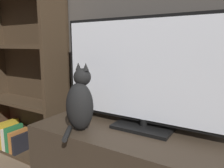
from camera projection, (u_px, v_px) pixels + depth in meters
The scene contains 4 objects.
wall_back at pixel (164, 0), 1.36m from camera, with size 4.80×0.05×2.60m.
tv at pixel (145, 74), 1.26m from camera, with size 1.11×0.21×0.66m.
cat at pixel (80, 103), 1.28m from camera, with size 0.17×0.27×0.40m.
bookshelf at pixel (25, 82), 2.00m from camera, with size 0.88×0.28×1.52m.
Camera 1 is at (0.48, -0.16, 1.02)m, focal length 35.00 mm.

